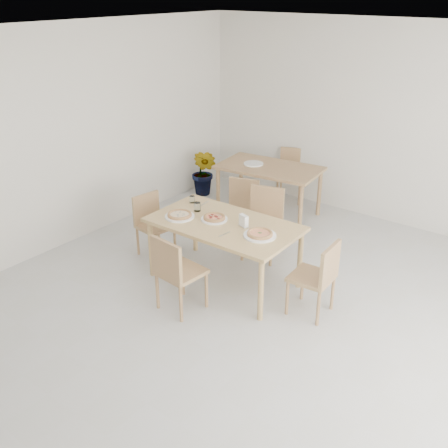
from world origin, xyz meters
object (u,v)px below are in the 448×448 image
Objects in this scene: napkin_holder at (244,221)px; chair_back_s at (246,200)px; tumbler_b at (192,199)px; chair_east at (319,274)px; plate_pepperoni at (214,219)px; chair_south at (175,269)px; pizza_margherita at (260,233)px; tumbler_a at (197,207)px; potted_plant at (204,172)px; second_table at (269,172)px; plate_mushroom at (180,216)px; pizza_pepperoni at (214,217)px; plate_empty at (254,164)px; plate_margherita at (260,235)px; chair_west at (152,220)px; main_table at (224,229)px; chair_back_n at (291,171)px; pizza_mushroom at (180,215)px; chair_north at (264,217)px.

napkin_holder reaches higher than chair_back_s.
tumbler_b is 0.60× the size of napkin_holder.
plate_pepperoni is at bearing -90.85° from chair_east.
chair_south reaches higher than pizza_margherita.
tumbler_a is 2.45m from potted_plant.
chair_east is at bearing -52.59° from second_table.
tumbler_a is (-0.43, 0.87, 0.30)m from chair_south.
plate_mushroom is 1.09× the size of pizza_pepperoni.
tumbler_b is 1.74m from second_table.
plate_pepperoni is at bearing -67.54° from plate_empty.
tumbler_a is at bearing 173.42° from plate_margherita.
pizza_pepperoni is at bearing -13.78° from tumbler_a.
pizza_pepperoni is at bearing -81.47° from second_table.
chair_west is 5.57× the size of napkin_holder.
main_table is 2.06× the size of chair_back_n.
chair_back_s is at bearing 92.64° from plate_mushroom.
potted_plant is (-1.44, 2.17, -0.39)m from pizza_mushroom.
second_table is (-1.87, 1.91, 0.18)m from chair_east.
plate_margherita is (0.51, -0.04, 0.08)m from main_table.
chair_south reaches higher than main_table.
chair_east is at bearing 1.54° from main_table.
pizza_pepperoni is at bearing -23.65° from tumbler_b.
main_table is at bearing 20.59° from pizza_mushroom.
plate_mushroom is at bearing 75.01° from chair_back_s.
chair_east is (1.21, 0.85, -0.02)m from chair_south.
napkin_holder is at bearing -101.70° from chair_south.
napkin_holder reaches higher than tumbler_b.
chair_back_n reaches higher than plate_mushroom.
tumbler_a is at bearing -75.56° from chair_west.
pizza_pepperoni is 0.38m from napkin_holder.
plate_pepperoni is 2.80m from chair_back_n.
plate_pepperoni is (-0.11, -0.85, 0.25)m from chair_north.
pizza_margherita is 0.36× the size of potted_plant.
chair_back_s reaches higher than plate_margherita.
chair_south is 1.48m from chair_east.
plate_mushroom is 0.45m from tumbler_b.
plate_mushroom is 2.15m from plate_empty.
chair_west is 1.69m from plate_margherita.
napkin_holder reaches higher than pizza_pepperoni.
pizza_mushroom is at bearing -143.57° from napkin_holder.
chair_north is at bearing 60.90° from tumbler_a.
chair_back_s reaches higher than chair_back_n.
potted_plant is at bearing 127.91° from tumbler_a.
potted_plant is at bearing 123.61° from plate_mushroom.
pizza_pepperoni is (0.36, 0.18, 0.02)m from plate_mushroom.
pizza_margherita is 3.36× the size of tumbler_b.
chair_north is at bearing 43.74° from tumbler_b.
chair_west is 7.53× the size of tumbler_a.
chair_west is at bearing -68.51° from potted_plant.
pizza_mushroom is 1.28× the size of plate_empty.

